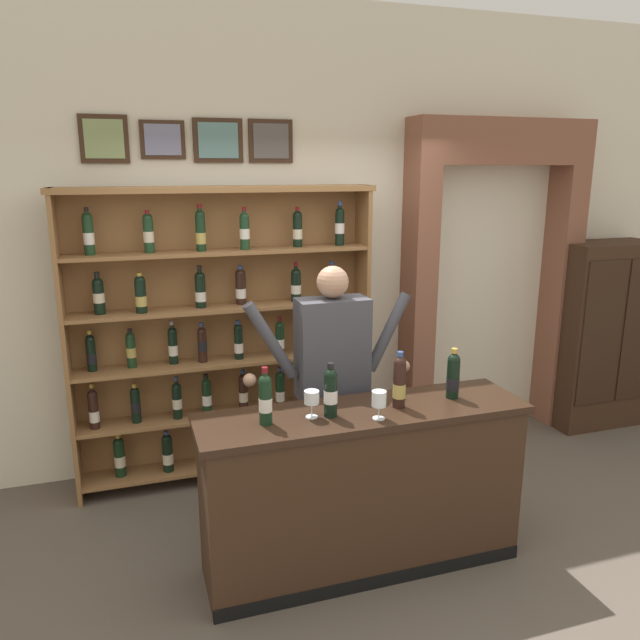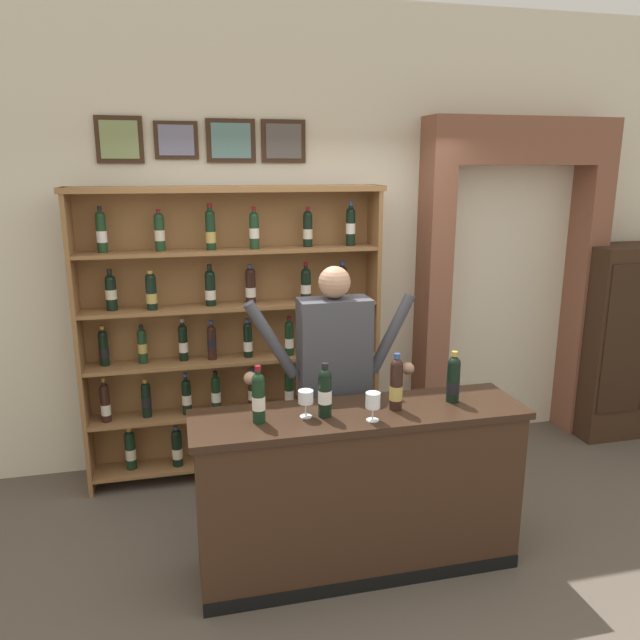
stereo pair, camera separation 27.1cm
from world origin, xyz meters
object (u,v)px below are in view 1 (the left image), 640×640
Objects in this scene: shopkeeper at (332,369)px; wine_glass_left at (312,398)px; tasting_bottle_bianco at (265,398)px; side_cabinet at (601,334)px; tasting_counter at (363,489)px; wine_glass_spare at (379,400)px; tasting_bottle_prosecco at (453,375)px; tasting_bottle_brunello at (331,391)px; tasting_bottle_chianti at (399,382)px; wine_shelf at (223,331)px.

wine_glass_left is (-0.28, -0.49, 0.02)m from shopkeeper.
side_cabinet is at bearing 21.51° from tasting_bottle_bianco.
side_cabinet is at bearing 25.01° from tasting_counter.
wine_glass_spare is (-2.79, -1.45, 0.25)m from side_cabinet.
side_cabinet reaches higher than tasting_bottle_prosecco.
tasting_bottle_brunello is at bearing -8.03° from wine_glass_left.
tasting_bottle_prosecco is 0.87m from wine_glass_left.
tasting_bottle_bianco is 0.76m from tasting_bottle_chianti.
tasting_bottle_bianco is at bearing -137.22° from shopkeeper.
wine_shelf reaches higher than tasting_bottle_chianti.
tasting_bottle_chianti is 0.51m from wine_glass_left.
tasting_counter is 12.44× the size of wine_glass_left.
shopkeeper is 5.70× the size of tasting_bottle_prosecco.
shopkeeper reaches higher than wine_glass_left.
wine_glass_left is 0.36m from wine_glass_spare.
tasting_bottle_bianco is 1.04× the size of tasting_bottle_prosecco.
tasting_bottle_chianti is at bearing -153.01° from side_cabinet.
side_cabinet reaches higher than tasting_counter.
wine_glass_spare is (0.23, -0.12, -0.03)m from tasting_bottle_brunello.
tasting_counter is at bearing -154.99° from side_cabinet.
shopkeeper is (-2.84, -0.83, 0.23)m from side_cabinet.
shopkeeper is 10.91× the size of wine_glass_spare.
tasting_counter is at bearing 101.53° from wine_glass_spare.
wine_shelf reaches higher than shopkeeper.
tasting_bottle_brunello is at bearing -156.14° from side_cabinet.
tasting_counter is 6.25× the size of tasting_bottle_prosecco.
shopkeeper reaches higher than tasting_counter.
side_cabinet is 0.97× the size of shopkeeper.
wine_glass_left is (-3.13, -1.32, 0.25)m from side_cabinet.
shopkeeper reaches higher than tasting_bottle_bianco.
tasting_bottle_brunello is 0.41m from tasting_bottle_chianti.
shopkeeper reaches higher than tasting_bottle_brunello.
tasting_bottle_brunello is 0.93× the size of tasting_bottle_chianti.
tasting_bottle_bianco is 2.07× the size of wine_glass_left.
tasting_bottle_prosecco is at bearing 1.89° from tasting_counter.
tasting_bottle_bianco reaches higher than tasting_counter.
wine_glass_spare is at bearing -68.14° from wine_shelf.
wine_shelf reaches higher than side_cabinet.
tasting_bottle_chianti is at bearing -174.29° from tasting_bottle_prosecco.
shopkeeper is 0.54m from tasting_bottle_brunello.
tasting_bottle_chianti is 2.07× the size of wine_glass_spare.
tasting_bottle_bianco is 0.60m from wine_glass_spare.
side_cabinet is 3.40m from wine_glass_left.
wine_glass_spare is (0.59, -0.12, -0.03)m from tasting_bottle_bianco.
tasting_bottle_prosecco is at bearing 1.82° from tasting_bottle_bianco.
tasting_bottle_brunello is (-0.18, -0.50, 0.05)m from shopkeeper.
tasting_bottle_chianti is at bearing -60.50° from wine_shelf.
wine_glass_spare is (0.59, -1.47, -0.05)m from wine_shelf.
tasting_bottle_chianti is at bearing 34.68° from wine_glass_spare.
wine_shelf reaches higher than wine_glass_left.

